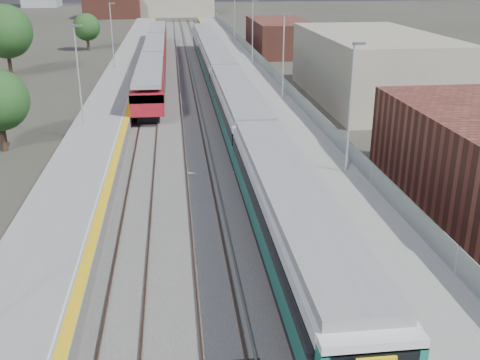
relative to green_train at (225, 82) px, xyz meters
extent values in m
plane|color=#47443A|center=(-1.50, 6.33, -2.27)|extent=(320.00, 320.00, 0.00)
cube|color=#565451|center=(-3.75, 8.83, -2.24)|extent=(10.50, 155.00, 0.06)
cube|color=#4C3323|center=(-0.72, 11.33, -2.16)|extent=(0.07, 160.00, 0.14)
cube|color=#4C3323|center=(0.72, 11.33, -2.16)|extent=(0.07, 160.00, 0.14)
cube|color=#4C3323|center=(-4.22, 11.33, -2.16)|extent=(0.07, 160.00, 0.14)
cube|color=#4C3323|center=(-2.78, 11.33, -2.16)|extent=(0.07, 160.00, 0.14)
cube|color=#4C3323|center=(-7.72, 11.33, -2.16)|extent=(0.07, 160.00, 0.14)
cube|color=#4C3323|center=(-6.28, 11.33, -2.16)|extent=(0.07, 160.00, 0.14)
cube|color=gray|center=(-1.05, 11.33, -2.17)|extent=(0.08, 160.00, 0.10)
cube|color=gray|center=(-2.45, 11.33, -2.17)|extent=(0.08, 160.00, 0.10)
cube|color=slate|center=(3.75, 8.83, -1.77)|extent=(4.70, 155.00, 1.00)
cube|color=gray|center=(3.75, 8.83, -1.27)|extent=(4.70, 155.00, 0.03)
cube|color=yellow|center=(1.65, 8.83, -1.25)|extent=(0.40, 155.00, 0.01)
cube|color=gray|center=(5.95, 8.83, -0.67)|extent=(0.06, 155.00, 1.20)
cylinder|color=#9EA0A3|center=(5.10, -21.67, 2.50)|extent=(0.12, 0.12, 7.50)
cube|color=#4C4C4F|center=(5.35, -21.67, 6.15)|extent=(0.70, 0.18, 0.14)
cylinder|color=#9EA0A3|center=(5.10, -1.67, 2.50)|extent=(0.12, 0.12, 7.50)
cube|color=#4C4C4F|center=(5.35, -1.67, 6.15)|extent=(0.70, 0.18, 0.14)
cylinder|color=#9EA0A3|center=(5.10, 18.33, 2.50)|extent=(0.12, 0.12, 7.50)
cube|color=#4C4C4F|center=(5.35, 18.33, 6.15)|extent=(0.70, 0.18, 0.14)
cylinder|color=#9EA0A3|center=(5.10, 38.33, 2.50)|extent=(0.12, 0.12, 7.50)
cube|color=slate|center=(-10.55, 8.83, -1.77)|extent=(4.30, 155.00, 1.00)
cube|color=gray|center=(-10.55, 8.83, -1.27)|extent=(4.30, 155.00, 0.03)
cube|color=yellow|center=(-8.65, 8.83, -1.25)|extent=(0.45, 155.00, 0.01)
cube|color=silver|center=(-9.00, 8.83, -1.24)|extent=(0.08, 155.00, 0.01)
cylinder|color=#9EA0A3|center=(-11.70, -9.67, 2.50)|extent=(0.12, 0.12, 7.50)
cube|color=#4C4C4F|center=(-11.45, -9.67, 6.15)|extent=(0.70, 0.18, 0.14)
cylinder|color=#9EA0A3|center=(-11.70, 16.33, 2.50)|extent=(0.12, 0.12, 7.50)
cube|color=#4C4C4F|center=(-11.45, 16.33, 6.15)|extent=(0.70, 0.18, 0.14)
cube|color=gray|center=(14.50, 1.33, 0.93)|extent=(11.00, 22.00, 6.40)
cube|color=brown|center=(11.50, 34.33, 0.13)|extent=(8.00, 18.00, 4.80)
cube|color=gray|center=(-3.50, 106.33, 1.23)|extent=(20.00, 14.00, 7.00)
cube|color=brown|center=(-19.50, 101.33, 0.53)|extent=(14.00, 12.00, 5.60)
cube|color=black|center=(0.00, -30.27, -1.38)|extent=(2.77, 19.83, 0.47)
cube|color=#10523E|center=(0.00, -30.27, -0.56)|extent=(2.87, 19.83, 1.16)
cube|color=black|center=(0.00, -30.27, 0.35)|extent=(2.93, 19.83, 0.79)
cube|color=silver|center=(0.00, -30.27, 0.98)|extent=(2.87, 19.83, 0.49)
cube|color=gray|center=(0.00, -30.27, 1.41)|extent=(2.54, 19.83, 0.41)
cube|color=black|center=(0.00, -9.94, -1.38)|extent=(2.77, 19.83, 0.47)
cube|color=#10523E|center=(0.00, -9.94, -0.56)|extent=(2.87, 19.83, 1.16)
cube|color=black|center=(0.00, -9.94, 0.35)|extent=(2.93, 19.83, 0.79)
cube|color=silver|center=(0.00, -9.94, 0.98)|extent=(2.87, 19.83, 0.49)
cube|color=gray|center=(0.00, -9.94, 1.41)|extent=(2.54, 19.83, 0.41)
cube|color=black|center=(0.00, 10.38, -1.38)|extent=(2.77, 19.83, 0.47)
cube|color=#10523E|center=(0.00, 10.38, -0.56)|extent=(2.87, 19.83, 1.16)
cube|color=black|center=(0.00, 10.38, 0.35)|extent=(2.93, 19.83, 0.79)
cube|color=silver|center=(0.00, 10.38, 0.98)|extent=(2.87, 19.83, 0.49)
cube|color=gray|center=(0.00, 10.38, 1.41)|extent=(2.54, 19.83, 0.41)
cube|color=black|center=(0.00, 30.71, -1.38)|extent=(2.77, 19.83, 0.47)
cube|color=#10523E|center=(0.00, 30.71, -0.56)|extent=(2.87, 19.83, 1.16)
cube|color=black|center=(0.00, 30.71, 0.35)|extent=(2.93, 19.83, 0.79)
cube|color=silver|center=(0.00, 30.71, 0.98)|extent=(2.87, 19.83, 0.49)
cube|color=gray|center=(0.00, 30.71, 1.41)|extent=(2.54, 19.83, 0.41)
cube|color=black|center=(-7.00, 1.77, -1.82)|extent=(1.84, 15.62, 0.64)
cube|color=maroon|center=(-7.00, 1.77, -0.29)|extent=(2.71, 18.37, 1.93)
cube|color=black|center=(-7.00, 1.77, 0.20)|extent=(2.77, 18.37, 0.68)
cube|color=gray|center=(-7.00, 1.77, 1.16)|extent=(2.42, 18.37, 0.39)
cube|color=black|center=(-7.00, 20.64, -1.82)|extent=(1.84, 15.62, 0.64)
cube|color=maroon|center=(-7.00, 20.64, -0.29)|extent=(2.71, 18.37, 1.93)
cube|color=black|center=(-7.00, 20.64, 0.20)|extent=(2.77, 18.37, 0.68)
cube|color=gray|center=(-7.00, 20.64, 1.16)|extent=(2.42, 18.37, 0.39)
cube|color=black|center=(-7.00, 39.51, -1.82)|extent=(1.84, 15.62, 0.64)
cube|color=maroon|center=(-7.00, 39.51, -0.29)|extent=(2.71, 18.37, 1.93)
cube|color=black|center=(-7.00, 39.51, 0.20)|extent=(2.77, 18.37, 0.68)
cube|color=gray|center=(-7.00, 39.51, 1.16)|extent=(2.42, 18.37, 0.39)
cylinder|color=#382619|center=(-16.97, -11.93, -1.25)|extent=(0.44, 0.44, 2.04)
cylinder|color=#382619|center=(-24.00, 17.80, -0.80)|extent=(0.44, 0.44, 2.94)
sphere|color=#183B16|center=(-24.00, 17.80, 3.04)|extent=(6.21, 6.21, 6.21)
cylinder|color=#382619|center=(-17.88, 40.00, -1.28)|extent=(0.44, 0.44, 1.97)
sphere|color=#183B16|center=(-17.88, 40.00, 1.29)|extent=(4.17, 4.17, 4.17)
cylinder|color=#382619|center=(19.93, 27.35, -1.35)|extent=(0.44, 0.44, 1.84)
sphere|color=#183B16|center=(19.93, 27.35, 1.05)|extent=(3.89, 3.89, 3.89)
camera|label=1|loc=(-4.78, -51.91, 10.08)|focal=42.00mm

